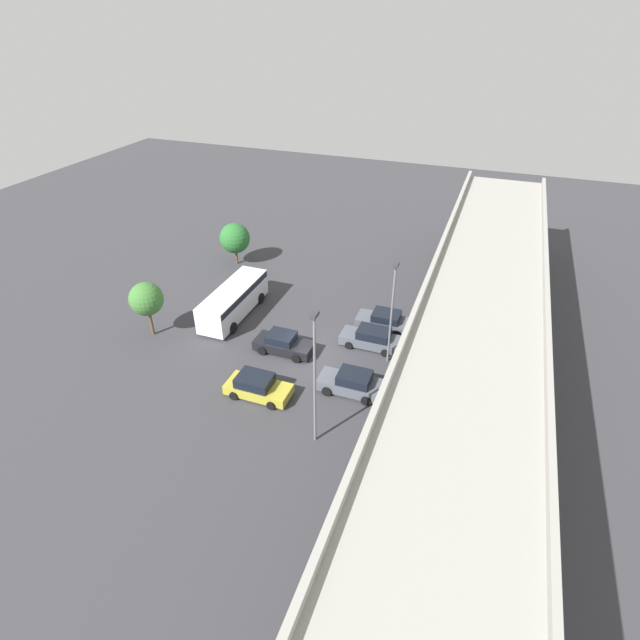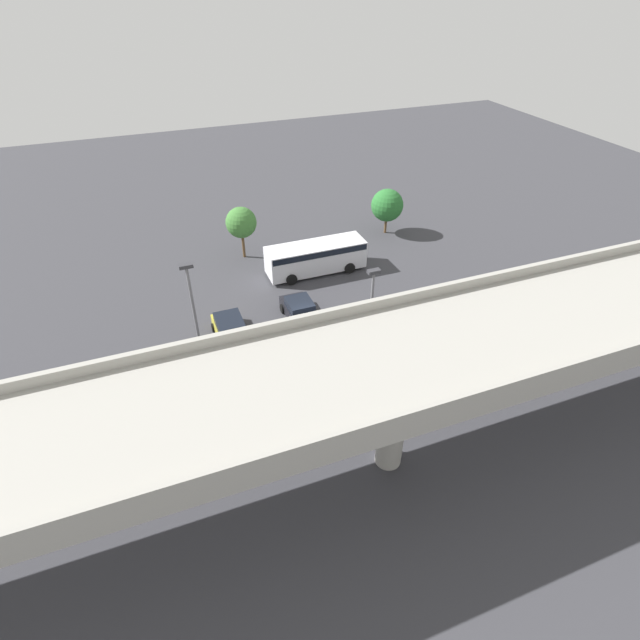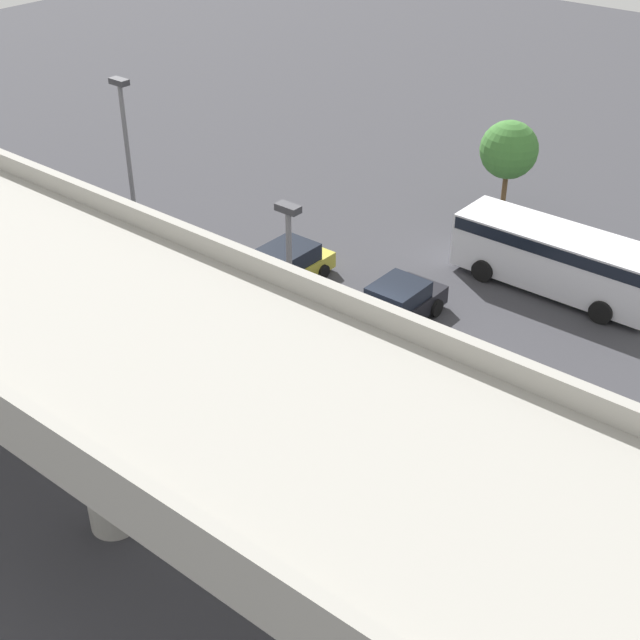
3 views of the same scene
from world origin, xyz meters
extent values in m
plane|color=#38383D|center=(0.00, 0.00, 0.00)|extent=(112.79, 112.79, 0.00)
cube|color=#9E9B93|center=(0.00, 11.69, 6.87)|extent=(52.63, 7.51, 0.90)
cube|color=#9E9B93|center=(0.00, 8.09, 7.60)|extent=(52.63, 0.30, 0.55)
cylinder|color=#9E9B93|center=(0.00, 11.69, 3.21)|extent=(1.36, 1.36, 6.42)
cube|color=#515660|center=(-5.67, 4.41, 0.57)|extent=(1.95, 4.41, 0.75)
cube|color=black|center=(-5.67, 4.62, 1.25)|extent=(1.79, 2.20, 0.61)
cylinder|color=black|center=(-4.68, 3.04, 0.35)|extent=(0.22, 0.71, 0.71)
cylinder|color=black|center=(-6.67, 3.04, 0.35)|extent=(0.22, 0.71, 0.71)
cylinder|color=black|center=(-4.68, 5.77, 0.35)|extent=(0.22, 0.71, 0.71)
cylinder|color=black|center=(-6.67, 5.77, 0.35)|extent=(0.22, 0.71, 0.71)
cube|color=#515660|center=(-2.92, 4.06, 0.53)|extent=(1.85, 4.64, 0.73)
cube|color=black|center=(-2.92, 4.31, 1.23)|extent=(1.70, 2.48, 0.66)
cylinder|color=black|center=(-1.97, 2.62, 0.30)|extent=(0.22, 0.61, 0.61)
cylinder|color=black|center=(-3.87, 2.62, 0.30)|extent=(0.22, 0.61, 0.61)
cylinder|color=black|center=(-1.97, 5.50, 0.30)|extent=(0.22, 0.61, 0.61)
cylinder|color=black|center=(-3.87, 5.50, 0.30)|extent=(0.22, 0.61, 0.61)
cube|color=black|center=(0.10, -1.95, 0.55)|extent=(1.90, 4.55, 0.72)
cube|color=black|center=(0.10, -2.15, 1.23)|extent=(1.75, 2.05, 0.64)
cylinder|color=black|center=(-0.87, -0.54, 0.35)|extent=(0.22, 0.69, 0.69)
cylinder|color=black|center=(1.07, -0.54, 0.35)|extent=(0.22, 0.69, 0.69)
cylinder|color=black|center=(-0.87, -3.36, 0.35)|extent=(0.22, 0.69, 0.69)
cylinder|color=black|center=(1.07, -3.36, 0.35)|extent=(0.22, 0.69, 0.69)
cube|color=#515660|center=(2.82, 4.25, 0.57)|extent=(1.89, 4.48, 0.76)
cube|color=black|center=(2.82, 4.51, 1.29)|extent=(1.74, 2.23, 0.67)
cylinder|color=black|center=(3.79, 2.86, 0.35)|extent=(0.22, 0.70, 0.70)
cylinder|color=black|center=(1.85, 2.86, 0.35)|extent=(0.22, 0.70, 0.70)
cylinder|color=black|center=(3.79, 5.64, 0.35)|extent=(0.22, 0.70, 0.70)
cylinder|color=black|center=(1.85, 5.64, 0.35)|extent=(0.22, 0.70, 0.70)
cube|color=gold|center=(5.36, -1.53, 0.51)|extent=(1.96, 4.49, 0.68)
cube|color=black|center=(5.36, -1.77, 1.20)|extent=(1.80, 2.36, 0.70)
cylinder|color=black|center=(4.36, -0.14, 0.30)|extent=(0.22, 0.61, 0.61)
cylinder|color=black|center=(6.36, -0.14, 0.30)|extent=(0.22, 0.61, 0.61)
cylinder|color=black|center=(4.36, -2.92, 0.30)|extent=(0.22, 0.61, 0.61)
cylinder|color=black|center=(6.36, -2.92, 0.30)|extent=(0.22, 0.61, 0.61)
cube|color=silver|center=(-3.40, -8.14, 1.39)|extent=(8.30, 2.44, 2.28)
cube|color=black|center=(-3.40, -8.14, 2.20)|extent=(8.13, 2.49, 0.50)
cylinder|color=black|center=(-5.97, -9.38, 0.46)|extent=(0.92, 0.29, 0.92)
cylinder|color=black|center=(-5.97, -6.90, 0.46)|extent=(0.92, 0.29, 0.92)
cylinder|color=black|center=(-0.83, -9.38, 0.46)|extent=(0.92, 0.29, 0.92)
cylinder|color=black|center=(-0.83, -6.90, 0.46)|extent=(0.92, 0.29, 0.92)
cylinder|color=slate|center=(7.91, 3.57, 4.49)|extent=(0.16, 0.16, 8.99)
cube|color=#333338|center=(7.91, 3.57, 9.09)|extent=(0.70, 0.35, 0.20)
cylinder|color=slate|center=(-1.50, 5.82, 3.96)|extent=(0.16, 0.16, 7.92)
cube|color=#333338|center=(-1.50, 5.82, 8.02)|extent=(0.70, 0.35, 0.20)
cylinder|color=brown|center=(1.63, -12.87, 1.09)|extent=(0.24, 0.24, 2.17)
sphere|color=#3D7533|center=(1.63, -12.87, 3.30)|extent=(2.65, 2.65, 2.65)
camera|label=1|loc=(28.41, 11.48, 22.78)|focal=28.00mm
camera|label=2|loc=(9.46, 26.31, 21.51)|focal=28.00mm
camera|label=3|loc=(-15.92, 22.12, 18.08)|focal=50.00mm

